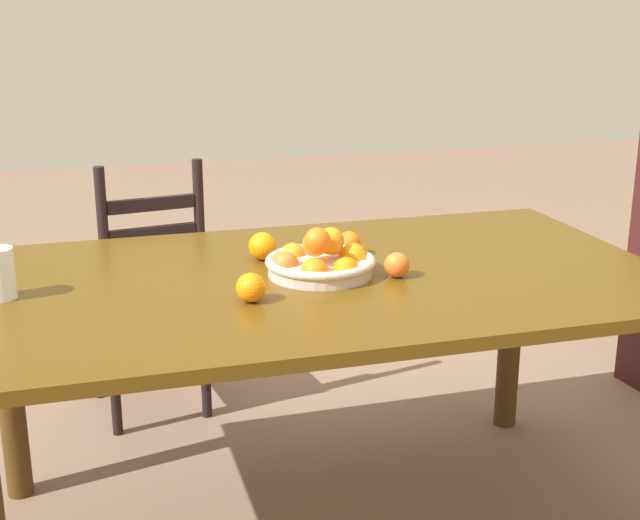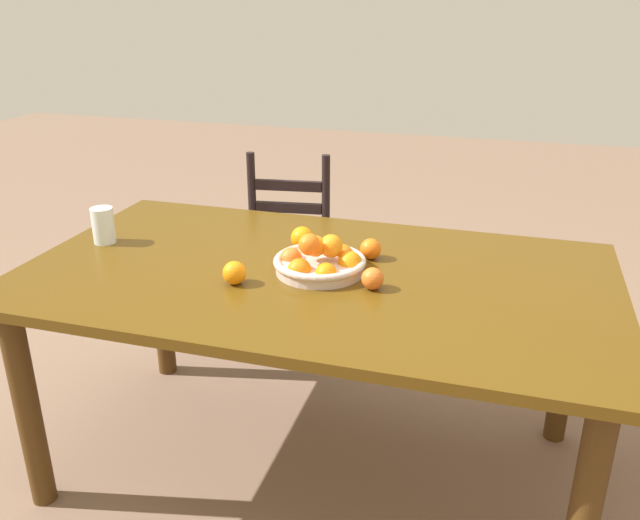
% 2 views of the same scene
% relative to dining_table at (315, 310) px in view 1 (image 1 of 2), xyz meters
% --- Properties ---
extents(dining_table, '(1.88, 1.06, 0.77)m').
position_rel_dining_table_xyz_m(dining_table, '(0.00, 0.00, 0.00)').
color(dining_table, '#52370C').
rests_on(dining_table, ground).
extents(chair_near_window, '(0.44, 0.44, 0.96)m').
position_rel_dining_table_xyz_m(chair_near_window, '(-0.37, 0.88, -0.23)').
color(chair_near_window, black).
rests_on(chair_near_window, ground).
extents(fruit_bowl, '(0.30, 0.30, 0.15)m').
position_rel_dining_table_xyz_m(fruit_bowl, '(0.02, 0.00, 0.14)').
color(fruit_bowl, beige).
rests_on(fruit_bowl, dining_table).
extents(orange_loose_0, '(0.07, 0.07, 0.07)m').
position_rel_dining_table_xyz_m(orange_loose_0, '(0.14, 0.16, 0.13)').
color(orange_loose_0, orange).
rests_on(orange_loose_0, dining_table).
extents(orange_loose_1, '(0.07, 0.07, 0.07)m').
position_rel_dining_table_xyz_m(orange_loose_1, '(-0.21, -0.16, 0.14)').
color(orange_loose_1, orange).
rests_on(orange_loose_1, dining_table).
extents(orange_loose_2, '(0.07, 0.07, 0.07)m').
position_rel_dining_table_xyz_m(orange_loose_2, '(0.20, -0.08, 0.13)').
color(orange_loose_2, orange).
rests_on(orange_loose_2, dining_table).
extents(orange_loose_3, '(0.08, 0.08, 0.08)m').
position_rel_dining_table_xyz_m(orange_loose_3, '(-0.10, 0.18, 0.14)').
color(orange_loose_3, orange).
rests_on(orange_loose_3, dining_table).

